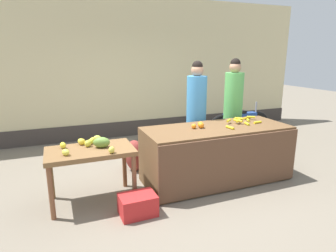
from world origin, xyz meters
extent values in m
plane|color=#756B5B|center=(0.00, 0.00, 0.00)|extent=(24.00, 24.00, 0.00)
cube|color=beige|center=(0.00, 3.04, 1.59)|extent=(9.09, 0.20, 3.18)
cube|color=#3F3833|center=(0.00, 2.93, 0.18)|extent=(9.09, 0.04, 0.36)
cube|color=brown|center=(0.54, 0.00, 0.43)|extent=(2.24, 0.89, 0.85)
cube|color=brown|center=(0.54, -0.46, 0.43)|extent=(2.24, 0.03, 0.79)
cube|color=brown|center=(-1.35, 0.00, 0.71)|extent=(1.11, 0.65, 0.06)
cylinder|color=brown|center=(-1.85, -0.28, 0.34)|extent=(0.06, 0.06, 0.68)
cylinder|color=brown|center=(-0.84, -0.28, 0.34)|extent=(0.06, 0.06, 0.68)
cylinder|color=brown|center=(-1.85, 0.28, 0.34)|extent=(0.06, 0.06, 0.68)
cylinder|color=brown|center=(-0.84, 0.28, 0.34)|extent=(0.06, 0.06, 0.68)
cylinder|color=gold|center=(1.08, 0.31, 0.87)|extent=(0.14, 0.10, 0.04)
cylinder|color=gold|center=(0.66, -0.16, 0.87)|extent=(0.06, 0.15, 0.04)
cylinder|color=yellow|center=(1.26, -0.03, 0.87)|extent=(0.15, 0.05, 0.04)
cylinder|color=gold|center=(1.11, 0.25, 0.87)|extent=(0.14, 0.11, 0.04)
cylinder|color=gold|center=(1.21, 0.14, 0.87)|extent=(0.09, 0.13, 0.04)
cylinder|color=yellow|center=(1.30, 0.29, 0.87)|extent=(0.15, 0.06, 0.04)
cylinder|color=yellow|center=(1.04, -0.05, 0.87)|extent=(0.06, 0.14, 0.04)
cylinder|color=gold|center=(1.14, 0.30, 0.87)|extent=(0.11, 0.13, 0.04)
cylinder|color=gold|center=(0.95, 0.06, 0.90)|extent=(0.10, 0.15, 0.04)
cylinder|color=gold|center=(0.82, 0.12, 0.90)|extent=(0.12, 0.10, 0.04)
cylinder|color=gold|center=(1.32, 0.21, 0.90)|extent=(0.13, 0.10, 0.04)
cylinder|color=yellow|center=(0.96, 0.06, 0.90)|extent=(0.13, 0.13, 0.04)
sphere|color=orange|center=(0.16, 0.04, 0.89)|extent=(0.07, 0.07, 0.07)
sphere|color=orange|center=(0.30, 0.09, 0.89)|extent=(0.09, 0.09, 0.09)
sphere|color=orange|center=(0.28, 0.03, 0.89)|extent=(0.09, 0.09, 0.09)
ellipsoid|color=#D1DE30|center=(-1.31, 0.21, 0.77)|extent=(0.11, 0.12, 0.07)
ellipsoid|color=#D3D13F|center=(-1.36, 0.11, 0.78)|extent=(0.12, 0.13, 0.09)
ellipsoid|color=yellow|center=(-1.43, 0.25, 0.78)|extent=(0.11, 0.12, 0.08)
ellipsoid|color=#D9C845|center=(-1.12, -0.26, 0.78)|extent=(0.11, 0.12, 0.09)
ellipsoid|color=#D2DD4A|center=(-1.21, 0.30, 0.78)|extent=(0.12, 0.09, 0.09)
ellipsoid|color=yellow|center=(-1.28, 0.27, 0.77)|extent=(0.12, 0.12, 0.07)
ellipsoid|color=yellow|center=(-1.42, 0.21, 0.78)|extent=(0.11, 0.10, 0.09)
ellipsoid|color=#E0DB49|center=(-1.65, -0.14, 0.78)|extent=(0.12, 0.13, 0.08)
ellipsoid|color=yellow|center=(-1.67, 0.16, 0.78)|extent=(0.10, 0.12, 0.08)
ellipsoid|color=olive|center=(-1.19, 0.01, 0.81)|extent=(0.26, 0.21, 0.14)
cylinder|color=#33333D|center=(0.54, 0.69, 0.35)|extent=(0.29, 0.29, 0.70)
cylinder|color=#3F8CCC|center=(0.54, 0.69, 1.13)|extent=(0.34, 0.34, 0.86)
sphere|color=tan|center=(0.54, 0.69, 1.66)|extent=(0.21, 0.21, 0.21)
sphere|color=black|center=(0.54, 0.69, 1.73)|extent=(0.18, 0.18, 0.18)
cylinder|color=#33333D|center=(1.34, 0.78, 0.36)|extent=(0.29, 0.29, 0.72)
cylinder|color=#59B259|center=(1.34, 0.78, 1.16)|extent=(0.34, 0.34, 0.88)
sphere|color=tan|center=(1.34, 0.78, 1.69)|extent=(0.21, 0.21, 0.21)
sphere|color=black|center=(1.34, 0.78, 1.76)|extent=(0.18, 0.18, 0.18)
torus|color=black|center=(2.56, 1.58, 0.33)|extent=(0.65, 0.09, 0.65)
torus|color=black|center=(1.61, 1.58, 0.33)|extent=(0.65, 0.09, 0.65)
cube|color=navy|center=(2.09, 1.58, 0.51)|extent=(0.80, 0.18, 0.28)
cube|color=black|center=(1.99, 1.58, 0.67)|extent=(0.44, 0.16, 0.08)
cylinder|color=gray|center=(2.51, 1.58, 0.68)|extent=(0.04, 0.04, 0.40)
cube|color=red|center=(-0.88, -0.55, 0.13)|extent=(0.45, 0.33, 0.26)
ellipsoid|color=maroon|center=(-0.54, 0.81, 0.26)|extent=(0.41, 0.44, 0.53)
camera|label=1|loc=(-1.71, -3.63, 1.93)|focal=30.71mm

